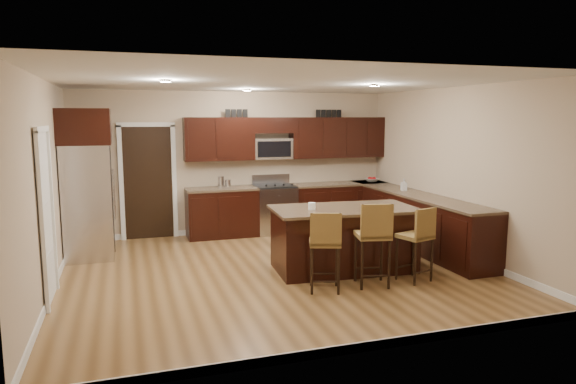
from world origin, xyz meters
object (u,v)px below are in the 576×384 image
object	(u,v)px
island	(344,241)
range	(275,209)
stool_right	(418,236)
refrigerator	(87,182)
stool_mid	(374,235)
stool_left	(325,242)

from	to	relation	value
island	range	bearing A→B (deg)	99.68
island	stool_right	distance (m)	1.13
island	refrigerator	bearing A→B (deg)	156.01
island	refrigerator	size ratio (longest dim) A/B	0.91
range	stool_right	xyz separation A→B (m)	(1.00, -3.49, 0.17)
range	stool_mid	world-z (taller)	stool_mid
stool_left	stool_mid	distance (m)	0.68
stool_mid	refrigerator	size ratio (longest dim) A/B	0.48
island	stool_left	world-z (taller)	stool_left
stool_right	refrigerator	world-z (taller)	refrigerator
range	island	xyz separation A→B (m)	(0.27, -2.65, -0.04)
refrigerator	stool_left	bearing A→B (deg)	-42.73
range	island	bearing A→B (deg)	-84.09
stool_left	stool_right	distance (m)	1.35
range	refrigerator	size ratio (longest dim) A/B	0.47
range	island	world-z (taller)	range
stool_left	stool_mid	world-z (taller)	stool_mid
stool_mid	range	bearing A→B (deg)	107.38
stool_mid	refrigerator	xyz separation A→B (m)	(-3.63, 2.73, 0.51)
stool_right	refrigerator	bearing A→B (deg)	130.86
stool_right	refrigerator	xyz separation A→B (m)	(-4.30, 2.72, 0.57)
refrigerator	island	bearing A→B (deg)	-27.76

